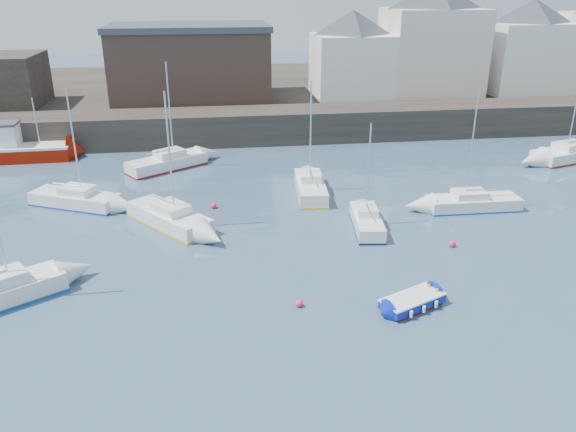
{
  "coord_description": "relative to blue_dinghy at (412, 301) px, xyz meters",
  "views": [
    {
      "loc": [
        -4.3,
        -18.59,
        14.45
      ],
      "look_at": [
        0.0,
        12.0,
        1.5
      ],
      "focal_mm": 35.0,
      "sensor_mm": 36.0,
      "label": 1
    }
  ],
  "objects": [
    {
      "name": "sailboat_c",
      "position": [
        0.35,
        9.43,
        0.17
      ],
      "size": [
        2.21,
        5.2,
        6.64
      ],
      "color": "white",
      "rests_on": "ground"
    },
    {
      "name": "sailboat_h",
      "position": [
        -12.83,
        23.62,
        0.22
      ],
      "size": [
        6.76,
        5.52,
        8.63
      ],
      "color": "white",
      "rests_on": "ground"
    },
    {
      "name": "sailboat_d",
      "position": [
        8.38,
        11.54,
        0.15
      ],
      "size": [
        6.36,
        2.14,
        8.07
      ],
      "color": "white",
      "rests_on": "ground"
    },
    {
      "name": "water",
      "position": [
        -4.79,
        -3.47,
        -0.34
      ],
      "size": [
        220.0,
        220.0,
        0.0
      ],
      "primitive_type": "plane",
      "color": "#2D4760",
      "rests_on": "ground"
    },
    {
      "name": "fishing_boat",
      "position": [
        -25.74,
        28.02,
        0.7
      ],
      "size": [
        8.2,
        3.28,
        5.37
      ],
      "color": "#971101",
      "rests_on": "ground"
    },
    {
      "name": "warehouse",
      "position": [
        -10.79,
        39.53,
        6.28
      ],
      "size": [
        16.4,
        10.4,
        7.6
      ],
      "color": "#3D2D26",
      "rests_on": "land_strip"
    },
    {
      "name": "sailboat_g",
      "position": [
        22.14,
        21.38,
        0.23
      ],
      "size": [
        8.25,
        4.74,
        9.95
      ],
      "color": "white",
      "rests_on": "ground"
    },
    {
      "name": "land_strip",
      "position": [
        -4.79,
        49.53,
        1.06
      ],
      "size": [
        90.0,
        32.0,
        2.8
      ],
      "primitive_type": "cube",
      "color": "#28231E",
      "rests_on": "ground"
    },
    {
      "name": "buoy_near",
      "position": [
        -5.34,
        0.83,
        -0.34
      ],
      "size": [
        0.38,
        0.38,
        0.38
      ],
      "primitive_type": "sphere",
      "color": "#FF275B",
      "rests_on": "ground"
    },
    {
      "name": "sailboat_b",
      "position": [
        -12.02,
        11.65,
        0.22
      ],
      "size": [
        5.82,
        6.59,
        8.62
      ],
      "color": "white",
      "rests_on": "ground"
    },
    {
      "name": "bldg_east_b",
      "position": [
        26.21,
        38.03,
        7.53
      ],
      "size": [
        11.88,
        11.88,
        9.95
      ],
      "color": "white",
      "rests_on": "land_strip"
    },
    {
      "name": "bldg_east_d",
      "position": [
        6.21,
        38.03,
        7.02
      ],
      "size": [
        11.14,
        11.14,
        8.95
      ],
      "color": "white",
      "rests_on": "land_strip"
    },
    {
      "name": "buoy_mid",
      "position": [
        4.64,
        6.11,
        -0.34
      ],
      "size": [
        0.39,
        0.39,
        0.39
      ],
      "primitive_type": "sphere",
      "color": "#FF275B",
      "rests_on": "ground"
    },
    {
      "name": "bldg_east_a",
      "position": [
        15.21,
        38.53,
        8.47
      ],
      "size": [
        13.36,
        13.36,
        11.8
      ],
      "color": "beige",
      "rests_on": "land_strip"
    },
    {
      "name": "blue_dinghy",
      "position": [
        0.0,
        0.0,
        0.0
      ],
      "size": [
        3.48,
        2.57,
        0.61
      ],
      "color": "#971101",
      "rests_on": "ground"
    },
    {
      "name": "quay_wall",
      "position": [
        -4.79,
        31.53,
        1.16
      ],
      "size": [
        90.0,
        5.0,
        3.0
      ],
      "primitive_type": "cube",
      "color": "#28231E",
      "rests_on": "ground"
    },
    {
      "name": "sailboat_e",
      "position": [
        -18.65,
        15.92,
        0.19
      ],
      "size": [
        6.59,
        4.57,
        8.16
      ],
      "color": "white",
      "rests_on": "ground"
    },
    {
      "name": "sailboat_f",
      "position": [
        -2.08,
        16.04,
        0.23
      ],
      "size": [
        2.51,
        6.36,
        8.08
      ],
      "color": "white",
      "rests_on": "ground"
    },
    {
      "name": "buoy_far",
      "position": [
        -9.18,
        14.18,
        -0.34
      ],
      "size": [
        0.42,
        0.42,
        0.42
      ],
      "primitive_type": "sphere",
      "color": "#FF275B",
      "rests_on": "ground"
    }
  ]
}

